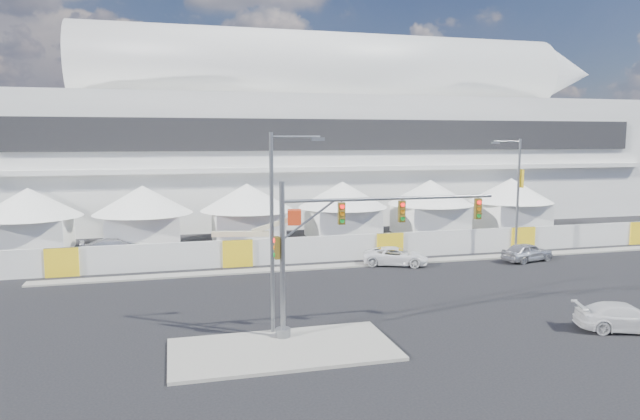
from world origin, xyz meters
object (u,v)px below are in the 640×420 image
object	(u,v)px
sedan_silver	(527,252)
lot_car_c	(115,248)
pickup_near	(625,317)
streetlight_curb	(516,189)
traffic_mast	(332,248)
boom_lift	(233,249)
streetlight_median	(277,219)
pickup_curb	(396,256)

from	to	relation	value
sedan_silver	lot_car_c	world-z (taller)	lot_car_c
sedan_silver	pickup_near	size ratio (longest dim) A/B	0.91
streetlight_curb	traffic_mast	bearing A→B (deg)	-143.72
boom_lift	sedan_silver	bearing A→B (deg)	-1.49
pickup_near	boom_lift	size ratio (longest dim) A/B	0.57
streetlight_curb	boom_lift	distance (m)	22.72
pickup_near	streetlight_median	distance (m)	17.78
lot_car_c	traffic_mast	bearing A→B (deg)	-159.55
sedan_silver	boom_lift	distance (m)	22.64
traffic_mast	streetlight_curb	size ratio (longest dim) A/B	1.18
boom_lift	pickup_curb	bearing A→B (deg)	-6.29
lot_car_c	traffic_mast	world-z (taller)	traffic_mast
sedan_silver	pickup_near	xyz separation A→B (m)	(-5.01, -15.24, -0.05)
streetlight_median	lot_car_c	bearing A→B (deg)	113.80
pickup_curb	boom_lift	xyz separation A→B (m)	(-11.72, 3.81, 0.42)
streetlight_median	boom_lift	size ratio (longest dim) A/B	1.16
sedan_silver	pickup_curb	world-z (taller)	sedan_silver
sedan_silver	streetlight_median	xyz separation A→B (m)	(-21.65, -11.42, 4.92)
traffic_mast	streetlight_median	bearing A→B (deg)	162.05
pickup_near	streetlight_median	xyz separation A→B (m)	(-16.64, 3.81, 4.96)
pickup_near	boom_lift	distance (m)	26.59
sedan_silver	traffic_mast	bearing A→B (deg)	110.03
traffic_mast	lot_car_c	bearing A→B (deg)	118.27
pickup_near	lot_car_c	size ratio (longest dim) A/B	0.89
pickup_near	lot_car_c	world-z (taller)	lot_car_c
streetlight_curb	boom_lift	size ratio (longest dim) A/B	1.14
sedan_silver	streetlight_median	distance (m)	24.97
pickup_near	traffic_mast	size ratio (longest dim) A/B	0.42
pickup_near	boom_lift	xyz separation A→B (m)	(-17.03, 20.42, 0.42)
lot_car_c	streetlight_median	bearing A→B (deg)	-164.02
pickup_curb	boom_lift	size ratio (longest dim) A/B	0.59
pickup_near	lot_car_c	xyz separation A→B (m)	(-25.90, 24.80, 0.08)
pickup_near	streetlight_median	bearing A→B (deg)	96.86
pickup_curb	traffic_mast	world-z (taller)	traffic_mast
streetlight_median	boom_lift	world-z (taller)	streetlight_median
sedan_silver	traffic_mast	distance (m)	23.03
traffic_mast	pickup_curb	bearing A→B (deg)	56.85
sedan_silver	streetlight_curb	distance (m)	5.09
traffic_mast	streetlight_curb	xyz separation A→B (m)	(19.21, 14.10, 1.16)
traffic_mast	boom_lift	xyz separation A→B (m)	(-2.85, 17.40, -3.20)
sedan_silver	traffic_mast	size ratio (longest dim) A/B	0.38
boom_lift	streetlight_median	bearing A→B (deg)	-76.93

